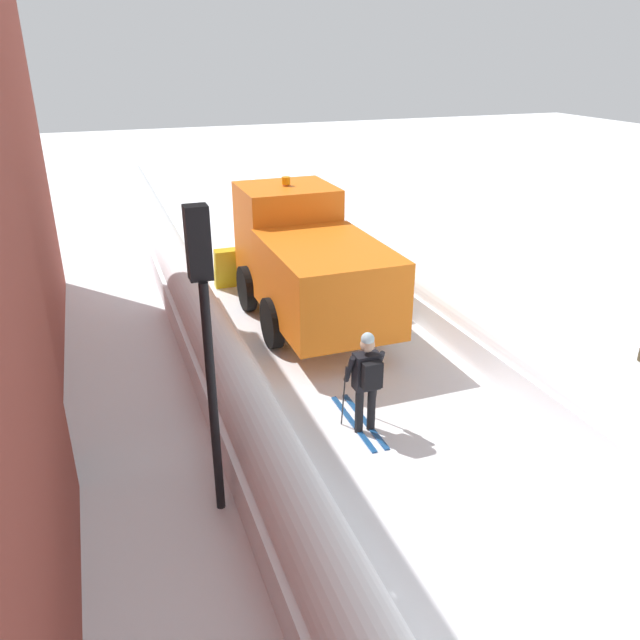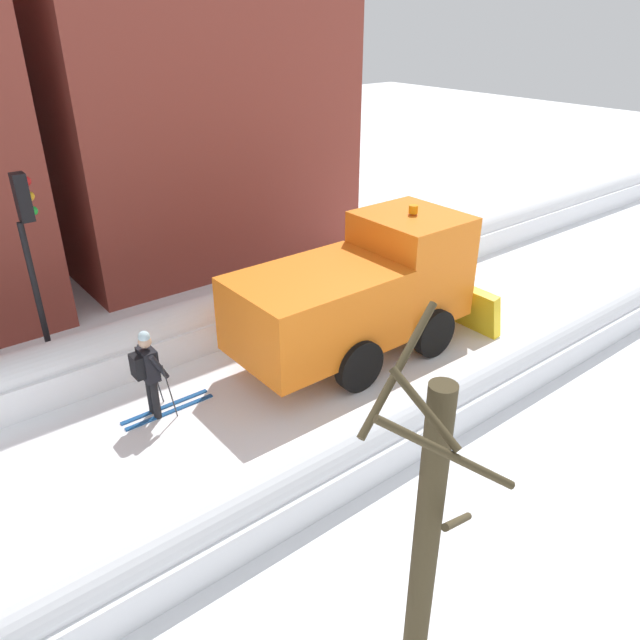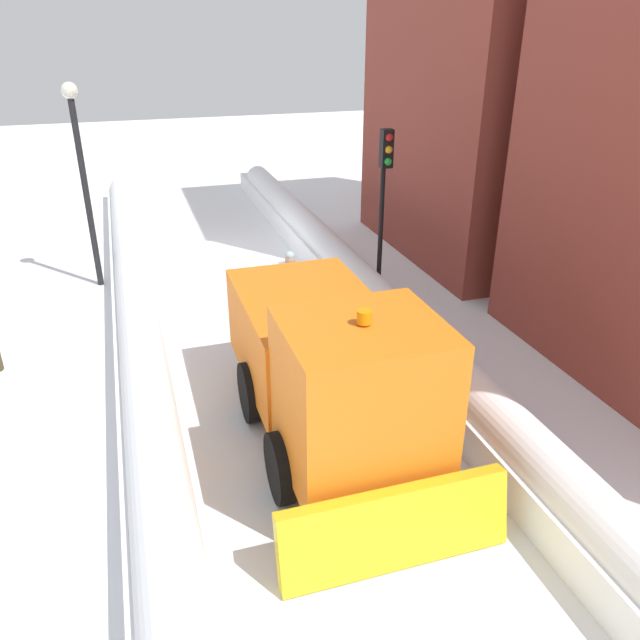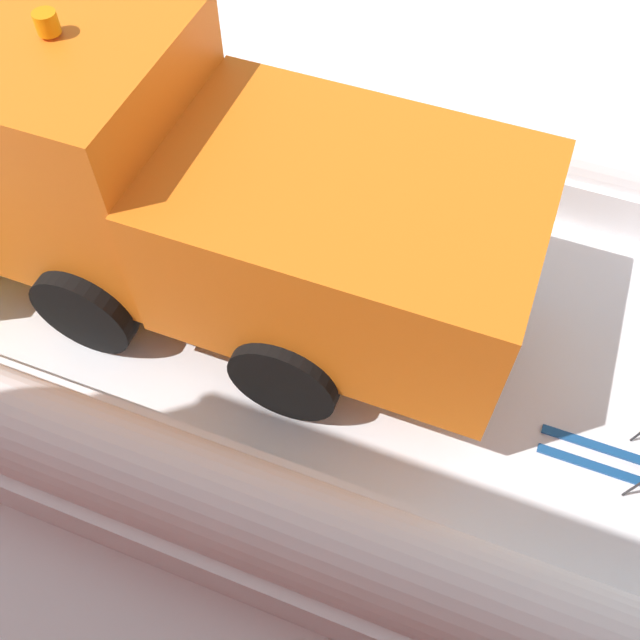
{
  "view_description": "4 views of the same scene",
  "coord_description": "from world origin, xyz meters",
  "px_view_note": "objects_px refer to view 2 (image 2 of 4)",
  "views": [
    {
      "loc": [
        -4.54,
        -2.72,
        5.9
      ],
      "look_at": [
        -0.84,
        7.34,
        1.2
      ],
      "focal_mm": 34.86,
      "sensor_mm": 36.0,
      "label": 1
    },
    {
      "loc": [
        8.54,
        1.9,
        6.91
      ],
      "look_at": [
        -0.13,
        8.79,
        1.18
      ],
      "focal_mm": 33.94,
      "sensor_mm": 36.0,
      "label": 2
    },
    {
      "loc": [
        2.63,
        18.42,
        6.6
      ],
      "look_at": [
        -0.38,
        8.87,
        1.77
      ],
      "focal_mm": 35.21,
      "sensor_mm": 36.0,
      "label": 3
    },
    {
      "loc": [
        -4.42,
        7.39,
        6.54
      ],
      "look_at": [
        -1.28,
        8.59,
        1.62
      ],
      "focal_mm": 40.46,
      "sensor_mm": 36.0,
      "label": 4
    }
  ],
  "objects_px": {
    "plow_truck": "(364,290)",
    "bare_tree_near": "(427,531)",
    "skier": "(149,370)",
    "traffic_light_pole": "(30,240)"
  },
  "relations": [
    {
      "from": "plow_truck",
      "to": "bare_tree_near",
      "type": "distance_m",
      "value": 7.37
    },
    {
      "from": "skier",
      "to": "bare_tree_near",
      "type": "relative_size",
      "value": 0.41
    },
    {
      "from": "skier",
      "to": "traffic_light_pole",
      "type": "relative_size",
      "value": 0.43
    },
    {
      "from": "plow_truck",
      "to": "bare_tree_near",
      "type": "relative_size",
      "value": 1.36
    },
    {
      "from": "skier",
      "to": "bare_tree_near",
      "type": "height_order",
      "value": "bare_tree_near"
    },
    {
      "from": "bare_tree_near",
      "to": "skier",
      "type": "bearing_deg",
      "value": -177.23
    },
    {
      "from": "skier",
      "to": "traffic_light_pole",
      "type": "distance_m",
      "value": 3.45
    },
    {
      "from": "plow_truck",
      "to": "bare_tree_near",
      "type": "height_order",
      "value": "bare_tree_near"
    },
    {
      "from": "skier",
      "to": "bare_tree_near",
      "type": "bearing_deg",
      "value": 2.77
    },
    {
      "from": "plow_truck",
      "to": "skier",
      "type": "bearing_deg",
      "value": -97.16
    }
  ]
}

